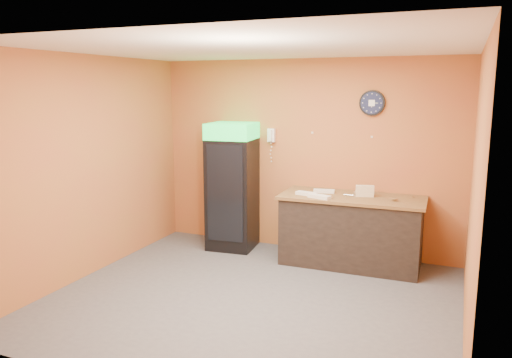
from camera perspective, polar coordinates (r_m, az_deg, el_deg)
The scene contains 15 objects.
floor at distance 5.89m, azimuth -0.48°, elevation -13.53°, with size 4.50×4.50×0.00m, color #47474C.
back_wall at distance 7.33m, azimuth 5.66°, elevation 2.60°, with size 4.50×0.02×2.80m, color #AB6A30.
left_wall at distance 6.67m, azimuth -18.56°, elevation 1.34°, with size 0.02×4.00×2.80m, color #AB6A30.
right_wall at distance 5.05m, azimuth 23.70°, elevation -1.79°, with size 0.02×4.00×2.80m, color #AB6A30.
ceiling at distance 5.40m, azimuth -0.53°, elevation 14.77°, with size 4.50×4.00×0.02m, color white.
beverage_cooler at distance 7.42m, azimuth -2.86°, elevation -1.04°, with size 0.72×0.73×1.88m.
prep_counter at distance 6.95m, azimuth 10.83°, elevation -5.93°, with size 1.83×0.81×0.91m, color black.
wall_clock at distance 7.02m, azimuth 13.13°, elevation 8.46°, with size 0.35×0.06×0.35m.
wall_phone at distance 7.41m, azimuth 1.75°, elevation 5.02°, with size 0.11×0.10×0.20m.
butcher_paper at distance 6.83m, azimuth 10.96°, elevation -2.08°, with size 1.91×0.87×0.04m, color brown.
sub_roll_stack at distance 6.81m, azimuth 12.33°, elevation -1.35°, with size 0.25×0.14×0.15m.
wrapped_sandwich_left at distance 6.79m, azimuth 5.79°, elevation -1.66°, with size 0.29×0.11×0.04m, color silver.
wrapped_sandwich_mid at distance 6.62m, azimuth 7.27°, elevation -2.00°, with size 0.30×0.12×0.04m, color silver.
wrapped_sandwich_right at distance 6.98m, azimuth 7.77°, elevation -1.38°, with size 0.29×0.11×0.04m, color silver.
kitchen_tool at distance 6.80m, azimuth 11.35°, elevation -1.70°, with size 0.06×0.06×0.06m, color silver.
Camera 1 is at (2.12, -4.95, 2.39)m, focal length 35.00 mm.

